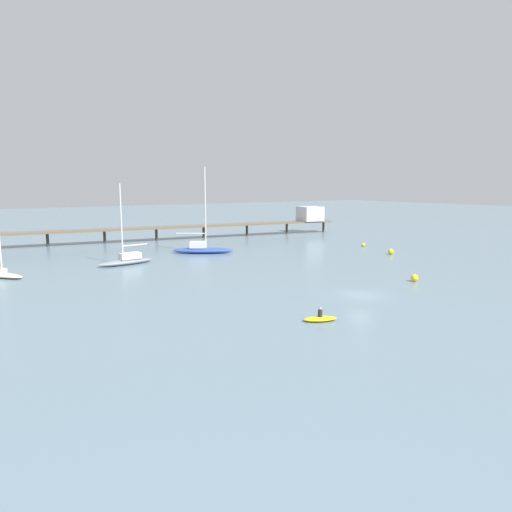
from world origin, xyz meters
The scene contains 9 objects.
ground_plane centered at (0.00, 0.00, 0.00)m, with size 400.00×400.00×0.00m, color slate.
pier centered at (14.82, 51.87, 3.23)m, with size 79.42×15.01×5.90m.
sailboat_cream centered at (-29.08, 30.40, 0.54)m, with size 5.41×7.32×9.07m.
sailboat_gray centered at (-13.68, 30.42, 0.75)m, with size 8.13×2.94×11.05m.
sailboat_blue centered at (-0.16, 34.22, 0.78)m, with size 9.56×7.55×13.62m.
dinghy_yellow centered at (-9.26, -4.37, 0.21)m, with size 3.06×2.19×1.14m.
mooring_buoy_inner centered at (9.91, 1.27, 0.42)m, with size 0.84×0.84×0.84m, color yellow.
mooring_buoy_near centered at (27.09, 25.35, 0.33)m, with size 0.65×0.65×0.65m, color yellow.
mooring_buoy_mid centered at (23.86, 16.50, 0.45)m, with size 0.90×0.90×0.90m, color yellow.
Camera 1 is at (-33.74, -31.75, 10.99)m, focal length 32.59 mm.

